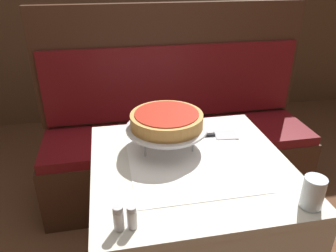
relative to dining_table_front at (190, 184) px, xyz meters
The scene contains 10 objects.
dining_table_front is the anchor object (origin of this frame).
dining_table_rear 1.74m from the dining_table_front, 79.43° to the left, with size 0.65×0.65×0.74m.
booth_bench 0.87m from the dining_table_front, 81.06° to the left, with size 1.75×0.52×1.25m.
pizza_pan_stand 0.25m from the dining_table_front, 117.87° to the left, with size 0.35×0.35×0.10m.
deep_dish_pizza 0.28m from the dining_table_front, 117.87° to the left, with size 0.31×0.31×0.06m.
pizza_server 0.27m from the dining_table_front, 53.94° to the left, with size 0.28×0.10×0.01m.
water_glass_near 0.49m from the dining_table_front, 46.06° to the right, with size 0.07×0.07×0.11m.
salt_shaker 0.46m from the dining_table_front, 134.02° to the right, with size 0.03×0.03×0.08m.
pepper_shaker 0.44m from the dining_table_front, 130.06° to the right, with size 0.03×0.03×0.08m.
condiment_caddy 1.75m from the dining_table_front, 76.56° to the left, with size 0.14×0.14×0.14m.
Camera 1 is at (-0.30, -1.07, 1.47)m, focal length 35.00 mm.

